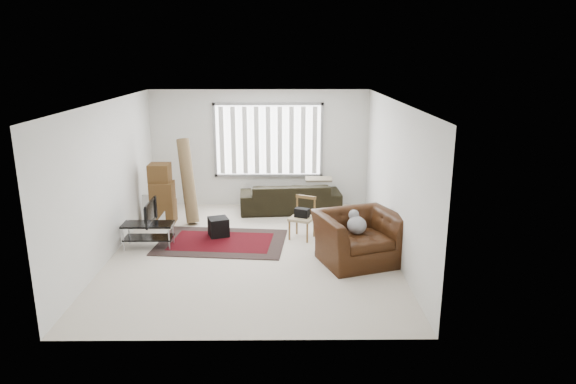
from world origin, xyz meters
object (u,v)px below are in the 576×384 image
(sofa, at_px, (290,193))
(armchair, at_px, (358,234))
(side_chair, at_px, (302,216))
(moving_boxes, at_px, (162,196))
(tv_stand, at_px, (148,230))

(sofa, height_order, armchair, armchair)
(side_chair, bearing_deg, sofa, 121.18)
(moving_boxes, height_order, side_chair, moving_boxes)
(side_chair, xyz_separation_m, armchair, (0.91, -1.17, 0.04))
(tv_stand, bearing_deg, moving_boxes, 92.31)
(tv_stand, xyz_separation_m, side_chair, (2.86, 0.47, 0.12))
(armchair, bearing_deg, moving_boxes, 132.32)
(side_chair, relative_size, armchair, 0.50)
(side_chair, height_order, armchair, armchair)
(moving_boxes, bearing_deg, sofa, 16.55)
(side_chair, distance_m, armchair, 1.49)
(tv_stand, height_order, moving_boxes, moving_boxes)
(tv_stand, relative_size, armchair, 0.57)
(tv_stand, relative_size, moving_boxes, 0.73)
(tv_stand, bearing_deg, armchair, -10.54)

